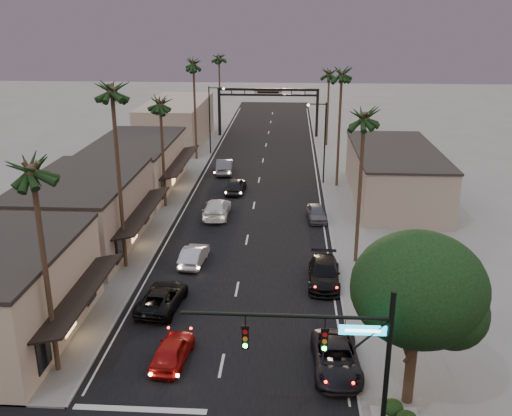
# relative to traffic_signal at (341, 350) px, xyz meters

# --- Properties ---
(ground) EXTENTS (200.00, 200.00, 0.00)m
(ground) POSITION_rel_traffic_signal_xyz_m (-5.69, 36.00, -5.08)
(ground) COLOR slate
(ground) RESTS_ON ground
(road) EXTENTS (14.00, 120.00, 0.02)m
(road) POSITION_rel_traffic_signal_xyz_m (-5.69, 41.00, -5.08)
(road) COLOR black
(road) RESTS_ON ground
(sidewalk_left) EXTENTS (5.00, 92.00, 0.12)m
(sidewalk_left) POSITION_rel_traffic_signal_xyz_m (-15.19, 48.00, -5.02)
(sidewalk_left) COLOR slate
(sidewalk_left) RESTS_ON ground
(sidewalk_right) EXTENTS (5.00, 92.00, 0.12)m
(sidewalk_right) POSITION_rel_traffic_signal_xyz_m (3.81, 48.00, -5.02)
(sidewalk_right) COLOR slate
(sidewalk_right) RESTS_ON ground
(storefront_mid) EXTENTS (8.00, 14.00, 5.50)m
(storefront_mid) POSITION_rel_traffic_signal_xyz_m (-18.69, 22.00, -2.33)
(storefront_mid) COLOR gray
(storefront_mid) RESTS_ON ground
(storefront_far) EXTENTS (8.00, 16.00, 5.00)m
(storefront_far) POSITION_rel_traffic_signal_xyz_m (-18.69, 38.00, -2.58)
(storefront_far) COLOR #BBA98F
(storefront_far) RESTS_ON ground
(storefront_dist) EXTENTS (8.00, 20.00, 6.00)m
(storefront_dist) POSITION_rel_traffic_signal_xyz_m (-18.69, 61.00, -2.08)
(storefront_dist) COLOR gray
(storefront_dist) RESTS_ON ground
(building_right) EXTENTS (8.00, 18.00, 5.00)m
(building_right) POSITION_rel_traffic_signal_xyz_m (8.31, 36.00, -2.58)
(building_right) COLOR gray
(building_right) RESTS_ON ground
(traffic_signal) EXTENTS (8.51, 0.22, 7.80)m
(traffic_signal) POSITION_rel_traffic_signal_xyz_m (0.00, 0.00, 0.00)
(traffic_signal) COLOR black
(traffic_signal) RESTS_ON ground
(corner_tree) EXTENTS (6.20, 6.20, 8.80)m
(corner_tree) POSITION_rel_traffic_signal_xyz_m (3.79, 3.45, 0.90)
(corner_tree) COLOR #38281C
(corner_tree) RESTS_ON ground
(arch) EXTENTS (15.20, 0.40, 7.27)m
(arch) POSITION_rel_traffic_signal_xyz_m (-5.69, 66.00, 0.45)
(arch) COLOR black
(arch) RESTS_ON ground
(streetlight_right) EXTENTS (2.13, 0.30, 9.00)m
(streetlight_right) POSITION_rel_traffic_signal_xyz_m (1.23, 41.00, 0.25)
(streetlight_right) COLOR black
(streetlight_right) RESTS_ON ground
(streetlight_left) EXTENTS (2.13, 0.30, 9.00)m
(streetlight_left) POSITION_rel_traffic_signal_xyz_m (-12.61, 54.00, 0.25)
(streetlight_left) COLOR black
(streetlight_left) RESTS_ON ground
(palm_la) EXTENTS (3.20, 3.20, 13.20)m
(palm_la) POSITION_rel_traffic_signal_xyz_m (-14.29, 5.00, 6.36)
(palm_la) COLOR #38281C
(palm_la) RESTS_ON ground
(palm_lb) EXTENTS (3.20, 3.20, 15.20)m
(palm_lb) POSITION_rel_traffic_signal_xyz_m (-14.29, 18.00, 8.30)
(palm_lb) COLOR #38281C
(palm_lb) RESTS_ON ground
(palm_lc) EXTENTS (3.20, 3.20, 12.20)m
(palm_lc) POSITION_rel_traffic_signal_xyz_m (-14.29, 32.00, 5.39)
(palm_lc) COLOR #38281C
(palm_lc) RESTS_ON ground
(palm_ld) EXTENTS (3.20, 3.20, 14.20)m
(palm_ld) POSITION_rel_traffic_signal_xyz_m (-14.29, 51.00, 7.33)
(palm_ld) COLOR #38281C
(palm_ld) RESTS_ON ground
(palm_ra) EXTENTS (3.20, 3.20, 13.20)m
(palm_ra) POSITION_rel_traffic_signal_xyz_m (2.91, 20.00, 6.36)
(palm_ra) COLOR #38281C
(palm_ra) RESTS_ON ground
(palm_rb) EXTENTS (3.20, 3.20, 14.20)m
(palm_rb) POSITION_rel_traffic_signal_xyz_m (2.91, 40.00, 7.33)
(palm_rb) COLOR #38281C
(palm_rb) RESTS_ON ground
(palm_rc) EXTENTS (3.20, 3.20, 12.20)m
(palm_rc) POSITION_rel_traffic_signal_xyz_m (2.91, 60.00, 5.39)
(palm_rc) COLOR #38281C
(palm_rc) RESTS_ON ground
(palm_far) EXTENTS (3.20, 3.20, 13.20)m
(palm_far) POSITION_rel_traffic_signal_xyz_m (-13.99, 74.00, 6.36)
(palm_far) COLOR #38281C
(palm_far) RESTS_ON ground
(oncoming_red) EXTENTS (2.08, 4.33, 1.43)m
(oncoming_red) POSITION_rel_traffic_signal_xyz_m (-8.39, 6.23, -4.37)
(oncoming_red) COLOR #9F0E0B
(oncoming_red) RESTS_ON ground
(oncoming_pickup) EXTENTS (2.93, 5.37, 1.43)m
(oncoming_pickup) POSITION_rel_traffic_signal_xyz_m (-10.25, 12.18, -4.37)
(oncoming_pickup) COLOR black
(oncoming_pickup) RESTS_ON ground
(oncoming_silver) EXTENTS (1.85, 4.38, 1.41)m
(oncoming_silver) POSITION_rel_traffic_signal_xyz_m (-9.32, 18.99, -4.38)
(oncoming_silver) COLOR #ABABB1
(oncoming_silver) RESTS_ON ground
(oncoming_white) EXTENTS (2.29, 5.57, 1.61)m
(oncoming_white) POSITION_rel_traffic_signal_xyz_m (-8.92, 29.63, -4.27)
(oncoming_white) COLOR silver
(oncoming_white) RESTS_ON ground
(oncoming_dgrey) EXTENTS (2.25, 4.75, 1.57)m
(oncoming_dgrey) POSITION_rel_traffic_signal_xyz_m (-7.90, 37.10, -4.30)
(oncoming_dgrey) COLOR black
(oncoming_dgrey) RESTS_ON ground
(oncoming_grey_far) EXTENTS (2.25, 5.35, 1.72)m
(oncoming_grey_far) POSITION_rel_traffic_signal_xyz_m (-9.94, 44.61, -4.22)
(oncoming_grey_far) COLOR #4E4F54
(oncoming_grey_far) RESTS_ON ground
(curbside_near) EXTENTS (2.61, 5.38, 1.47)m
(curbside_near) POSITION_rel_traffic_signal_xyz_m (0.43, 5.97, -4.34)
(curbside_near) COLOR black
(curbside_near) RESTS_ON ground
(curbside_black) EXTENTS (2.38, 5.45, 1.56)m
(curbside_black) POSITION_rel_traffic_signal_xyz_m (0.32, 16.26, -4.30)
(curbside_black) COLOR black
(curbside_black) RESTS_ON ground
(curbside_grey) EXTENTS (2.01, 4.15, 1.37)m
(curbside_grey) POSITION_rel_traffic_signal_xyz_m (0.29, 29.18, -4.40)
(curbside_grey) COLOR #55555B
(curbside_grey) RESTS_ON ground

